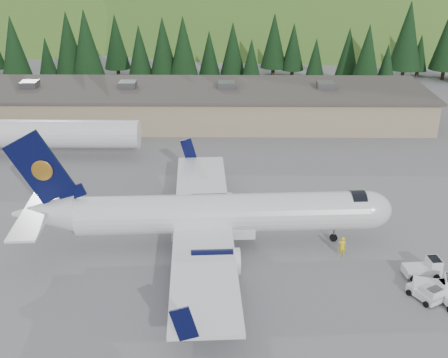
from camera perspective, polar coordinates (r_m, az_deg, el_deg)
ground at (r=52.80m, az=-0.08°, el=-6.60°), size 600.00×600.00×0.00m
airliner at (r=51.30m, az=-1.21°, el=-3.67°), size 34.63×32.48×11.49m
second_airliner at (r=75.93m, az=-19.08°, el=4.46°), size 27.50×11.00×10.05m
baggage_tug_a at (r=50.83m, az=19.75°, el=-8.53°), size 3.15×2.10×1.60m
baggage_tug_b at (r=48.56m, az=21.11°, el=-10.21°), size 3.77×2.78×1.83m
terminal_building at (r=87.17m, az=-3.08°, el=7.63°), size 71.00×17.00×6.10m
baggage_tug_d at (r=47.80m, az=19.93°, el=-10.87°), size 2.54×2.98×1.42m
ramp_worker at (r=51.59m, az=11.91°, el=-6.72°), size 0.73×0.51×1.92m
tree_line at (r=108.70m, az=-5.10°, el=13.41°), size 115.42×18.49×14.41m
hills at (r=280.64m, az=11.44°, el=0.18°), size 614.00×330.00×300.00m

